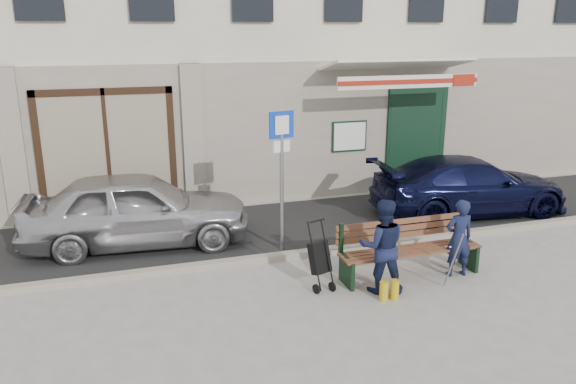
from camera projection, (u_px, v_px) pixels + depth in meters
name	position (u px, v px, depth m)	size (l,w,h in m)	color
ground	(337.00, 293.00, 8.62)	(80.00, 80.00, 0.00)	#9E9991
asphalt_lane	(279.00, 227.00, 11.45)	(60.00, 3.20, 0.01)	#282828
curb	(304.00, 254.00, 9.98)	(60.00, 0.18, 0.12)	#9E9384
car_silver	(137.00, 209.00, 10.38)	(1.66, 4.11, 1.40)	#B6B6BB
car_navy	(469.00, 185.00, 12.22)	(1.75, 4.30, 1.25)	black
parking_sign	(282.00, 160.00, 9.85)	(0.47, 0.13, 2.55)	gray
bench	(408.00, 250.00, 9.09)	(2.40, 1.17, 0.98)	brown
man	(459.00, 238.00, 9.08)	(0.47, 0.31, 1.30)	#141938
woman	(382.00, 246.00, 8.50)	(0.72, 0.56, 1.48)	#151C3A
stroller	(320.00, 259.00, 8.70)	(0.38, 0.49, 1.07)	black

